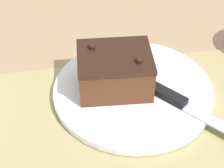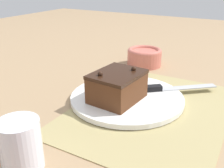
% 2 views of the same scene
% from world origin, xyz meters
% --- Properties ---
extents(ground_plane, '(3.00, 3.00, 0.00)m').
position_xyz_m(ground_plane, '(0.00, 0.00, 0.00)').
color(ground_plane, '#9E7F5B').
extents(placemat_woven, '(0.46, 0.34, 0.00)m').
position_xyz_m(placemat_woven, '(0.00, 0.00, 0.00)').
color(placemat_woven, tan).
rests_on(placemat_woven, ground_plane).
extents(cake_plate, '(0.29, 0.29, 0.01)m').
position_xyz_m(cake_plate, '(0.01, 0.07, 0.01)').
color(cake_plate, white).
rests_on(cake_plate, placemat_woven).
extents(chocolate_cake, '(0.13, 0.11, 0.08)m').
position_xyz_m(chocolate_cake, '(-0.02, 0.08, 0.05)').
color(chocolate_cake, '#512D19').
rests_on(chocolate_cake, cake_plate).
extents(serving_knife, '(0.16, 0.19, 0.01)m').
position_xyz_m(serving_knife, '(0.09, 0.01, 0.02)').
color(serving_knife, black).
rests_on(serving_knife, cake_plate).
extents(drinking_glass, '(0.07, 0.07, 0.09)m').
position_xyz_m(drinking_glass, '(-0.30, 0.11, 0.04)').
color(drinking_glass, white).
rests_on(drinking_glass, ground_plane).
extents(small_bowl, '(0.12, 0.12, 0.06)m').
position_xyz_m(small_bowl, '(0.30, 0.15, 0.03)').
color(small_bowl, '#C66656').
rests_on(small_bowl, ground_plane).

